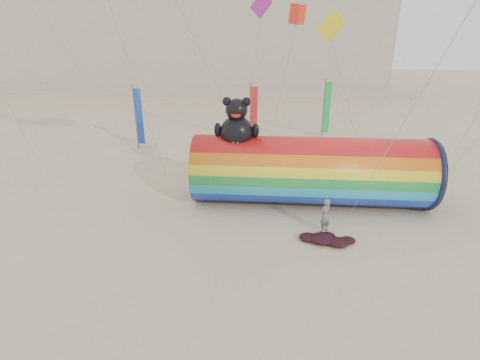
# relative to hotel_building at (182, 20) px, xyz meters

# --- Properties ---
(ground) EXTENTS (160.00, 160.00, 0.00)m
(ground) POSITION_rel_hotel_building_xyz_m (12.00, -45.95, -10.31)
(ground) COLOR #CCB58C
(ground) RESTS_ON ground
(hotel_building) EXTENTS (60.40, 15.40, 20.60)m
(hotel_building) POSITION_rel_hotel_building_xyz_m (0.00, 0.00, 0.00)
(hotel_building) COLOR #B7AD99
(hotel_building) RESTS_ON ground
(windsock_assembly) EXTENTS (13.06, 3.98, 6.02)m
(windsock_assembly) POSITION_rel_hotel_building_xyz_m (16.19, -41.58, -8.31)
(windsock_assembly) COLOR red
(windsock_assembly) RESTS_ON ground
(kite_handler) EXTENTS (0.75, 0.74, 1.75)m
(kite_handler) POSITION_rel_hotel_building_xyz_m (16.67, -44.94, -9.44)
(kite_handler) COLOR slate
(kite_handler) RESTS_ON ground
(fabric_bundle) EXTENTS (2.62, 1.35, 0.41)m
(fabric_bundle) POSITION_rel_hotel_building_xyz_m (16.66, -45.96, -10.14)
(fabric_bundle) COLOR #320912
(fabric_bundle) RESTS_ON ground
(festival_banners) EXTENTS (16.23, 4.92, 5.20)m
(festival_banners) POSITION_rel_hotel_building_xyz_m (11.52, -30.07, -7.67)
(festival_banners) COLOR #59595E
(festival_banners) RESTS_ON ground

